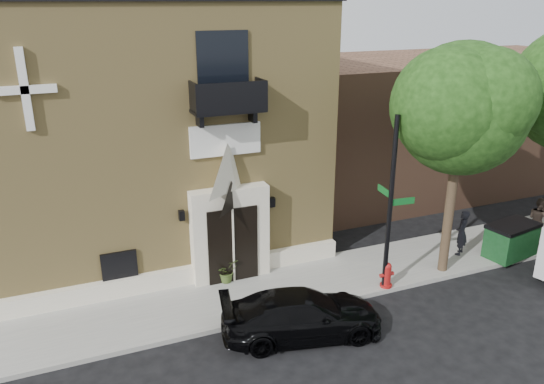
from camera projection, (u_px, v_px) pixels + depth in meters
The scene contains 12 objects.
ground at pixel (291, 316), 16.09m from camera, with size 120.00×120.00×0.00m, color black.
sidewalk at pixel (300, 284), 17.72m from camera, with size 42.00×3.00×0.15m, color gray.
church at pixel (137, 121), 20.37m from camera, with size 12.20×11.01×9.30m.
neighbour_building at pixel (434, 121), 27.07m from camera, with size 18.00×8.00×6.40m, color brown.
street_tree_left at pixel (465, 108), 16.52m from camera, with size 4.97×4.38×7.77m.
black_sedan at pixel (302, 315), 14.97m from camera, with size 1.86×4.58×1.33m, color black.
street_sign at pixel (390, 205), 16.46m from camera, with size 0.91×0.93×5.74m.
fire_hydrant at pixel (387, 275), 17.31m from camera, with size 0.50×0.40×0.87m.
dumpster at pixel (511, 240), 19.36m from camera, with size 2.09×1.42×1.26m.
planter at pixel (226, 270), 17.64m from camera, with size 0.73×0.63×0.81m, color #415724.
pedestrian_near at pixel (462, 233), 19.41m from camera, with size 0.62×0.41×1.71m, color black.
pedestrian_far at pixel (539, 220), 20.40m from camera, with size 0.88×0.68×1.80m, color #342923.
Camera 1 is at (-5.74, -12.59, 9.05)m, focal length 35.00 mm.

